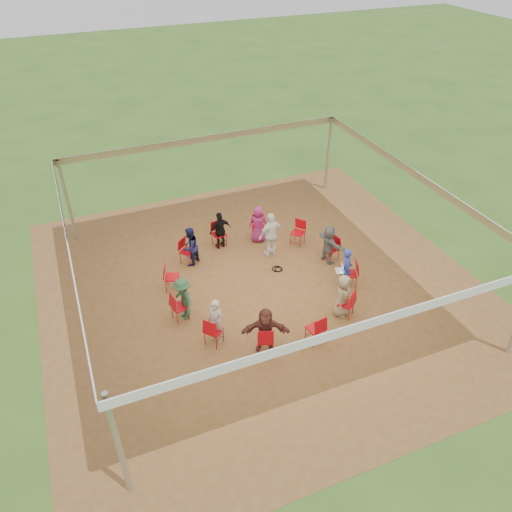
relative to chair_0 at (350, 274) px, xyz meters
name	(u,v)px	position (x,y,z in m)	size (l,w,h in m)	color
ground	(261,287)	(-2.54, 0.95, -0.45)	(80.00, 80.00, 0.00)	#335A1C
dirt_patch	(261,287)	(-2.54, 0.95, -0.44)	(13.00, 13.00, 0.00)	brown
tent	(262,222)	(-2.54, 0.95, 1.92)	(10.33, 10.33, 3.00)	#B2B2B7
chair_0	(350,274)	(0.00, 0.00, 0.00)	(0.42, 0.44, 0.90)	#B4050E
chair_1	(331,249)	(0.14, 1.40, 0.00)	(0.42, 0.44, 0.90)	#B4050E
chair_2	(298,233)	(-0.45, 2.68, 0.00)	(0.42, 0.44, 0.90)	#B4050E
chair_3	(258,228)	(-1.59, 3.50, 0.00)	(0.42, 0.44, 0.90)	#B4050E
chair_4	(219,234)	(-2.99, 3.64, 0.00)	(0.42, 0.44, 0.90)	#B4050E
chair_5	(188,251)	(-4.27, 3.05, 0.00)	(0.42, 0.44, 0.90)	#B4050E
chair_6	(172,277)	(-5.09, 1.91, 0.00)	(0.42, 0.44, 0.90)	#B4050E
chair_7	(180,307)	(-5.23, 0.51, 0.00)	(0.42, 0.44, 0.90)	#B4050E
chair_8	(214,331)	(-4.64, -0.77, 0.00)	(0.42, 0.44, 0.90)	#B4050E
chair_9	(265,339)	(-3.50, -1.59, 0.00)	(0.42, 0.44, 0.90)	#B4050E
chair_10	(316,328)	(-2.10, -1.73, 0.00)	(0.42, 0.44, 0.90)	#B4050E
chair_11	(346,303)	(-0.82, -1.14, 0.00)	(0.42, 0.44, 0.90)	#B4050E
person_seated_0	(347,268)	(-0.11, 0.04, 0.23)	(0.49, 0.32, 1.35)	#283AA9
person_seated_1	(329,244)	(0.02, 1.38, 0.23)	(1.25, 0.47, 1.35)	slate
person_seated_2	(258,224)	(-1.63, 3.39, 0.23)	(0.66, 0.37, 1.35)	#8F1E60
person_seated_3	(220,230)	(-2.97, 3.52, 0.23)	(0.79, 0.41, 1.35)	black
person_seated_4	(190,247)	(-4.19, 2.96, 0.23)	(0.66, 0.38, 1.35)	#171941
person_seated_5	(183,299)	(-5.11, 0.53, 0.23)	(0.87, 0.43, 1.35)	#294E33
person_seated_6	(216,322)	(-4.55, -0.70, 0.23)	(0.49, 0.32, 1.35)	#AAA497
person_seated_7	(265,330)	(-3.46, -1.48, 0.23)	(1.25, 0.47, 1.35)	#5C2B25
person_seated_8	(343,296)	(-0.89, -1.05, 0.23)	(0.66, 0.37, 1.35)	#96825F
standing_person	(271,235)	(-1.56, 2.45, 0.35)	(0.93, 0.48, 1.58)	white
cable_coil	(278,269)	(-1.70, 1.58, -0.43)	(0.44, 0.44, 0.03)	black
laptop	(341,269)	(-0.26, 0.10, 0.19)	(0.35, 0.39, 0.22)	#B7B7BC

